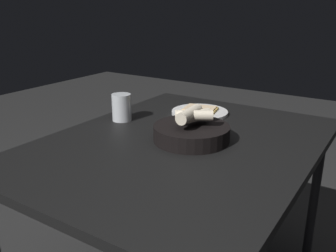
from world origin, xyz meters
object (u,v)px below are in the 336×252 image
(pizza_plate, at_px, (200,112))
(bread_basket, at_px, (191,131))
(dining_table, at_px, (181,156))
(beer_glass, at_px, (122,108))

(pizza_plate, relative_size, bread_basket, 0.92)
(dining_table, distance_m, beer_glass, 0.36)
(bread_basket, bearing_deg, beer_glass, -8.07)
(bread_basket, bearing_deg, dining_table, 39.42)
(pizza_plate, bearing_deg, bread_basket, 113.08)
(bread_basket, bearing_deg, pizza_plate, -66.92)
(bread_basket, relative_size, beer_glass, 2.43)
(bread_basket, xyz_separation_m, beer_glass, (0.37, -0.05, 0.02))
(beer_glass, bearing_deg, pizza_plate, -131.71)
(pizza_plate, relative_size, beer_glass, 2.23)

